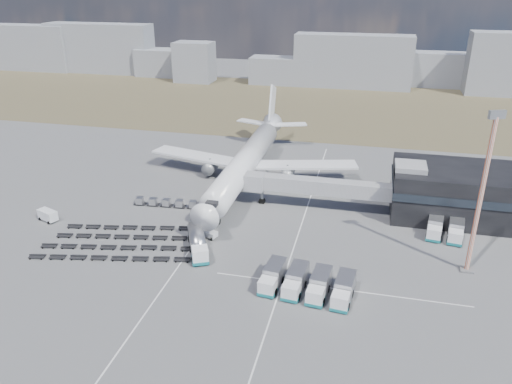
# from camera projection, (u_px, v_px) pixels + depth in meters

# --- Properties ---
(ground) EXTENTS (420.00, 420.00, 0.00)m
(ground) POSITION_uv_depth(u_px,v_px,m) (204.00, 246.00, 90.66)
(ground) COLOR #565659
(ground) RESTS_ON ground
(grass_strip) EXTENTS (420.00, 90.00, 0.01)m
(grass_strip) POSITION_uv_depth(u_px,v_px,m) (298.00, 104.00, 188.67)
(grass_strip) COLOR brown
(grass_strip) RESTS_ON ground
(lane_markings) EXTENTS (47.12, 110.00, 0.01)m
(lane_markings) POSITION_uv_depth(u_px,v_px,m) (260.00, 244.00, 91.27)
(lane_markings) COLOR silver
(lane_markings) RESTS_ON ground
(terminal) EXTENTS (30.40, 16.40, 11.00)m
(terminal) POSITION_uv_depth(u_px,v_px,m) (468.00, 192.00, 99.83)
(terminal) COLOR black
(terminal) RESTS_ON ground
(jet_bridge) EXTENTS (30.30, 3.80, 7.05)m
(jet_bridge) POSITION_uv_depth(u_px,v_px,m) (308.00, 186.00, 103.47)
(jet_bridge) COLOR #939399
(jet_bridge) RESTS_ON ground
(airliner) EXTENTS (51.59, 64.53, 17.62)m
(airliner) POSITION_uv_depth(u_px,v_px,m) (247.00, 159.00, 117.38)
(airliner) COLOR white
(airliner) RESTS_ON ground
(skyline) EXTENTS (313.02, 26.93, 24.56)m
(skyline) POSITION_uv_depth(u_px,v_px,m) (289.00, 60.00, 222.87)
(skyline) COLOR gray
(skyline) RESTS_ON ground
(fuel_tanker) EXTENTS (7.25, 11.34, 3.62)m
(fuel_tanker) POSITION_uv_depth(u_px,v_px,m) (198.00, 242.00, 88.38)
(fuel_tanker) COLOR white
(fuel_tanker) RESTS_ON ground
(pushback_tug) EXTENTS (3.27, 2.48, 1.35)m
(pushback_tug) POSITION_uv_depth(u_px,v_px,m) (210.00, 234.00, 93.29)
(pushback_tug) COLOR white
(pushback_tug) RESTS_ON ground
(utility_van) EXTENTS (4.61, 3.31, 2.25)m
(utility_van) POSITION_uv_depth(u_px,v_px,m) (48.00, 216.00, 99.54)
(utility_van) COLOR white
(utility_van) RESTS_ON ground
(catering_truck) EXTENTS (3.03, 5.68, 2.48)m
(catering_truck) POSITION_uv_depth(u_px,v_px,m) (262.00, 173.00, 120.52)
(catering_truck) COLOR white
(catering_truck) RESTS_ON ground
(service_trucks_near) EXTENTS (14.60, 9.07, 3.08)m
(service_trucks_near) POSITION_uv_depth(u_px,v_px,m) (307.00, 283.00, 76.90)
(service_trucks_near) COLOR white
(service_trucks_near) RESTS_ON ground
(service_trucks_far) EXTENTS (7.39, 8.44, 3.06)m
(service_trucks_far) POSITION_uv_depth(u_px,v_px,m) (445.00, 228.00, 93.49)
(service_trucks_far) COLOR white
(service_trucks_far) RESTS_ON ground
(uld_row) EXTENTS (20.02, 3.02, 1.55)m
(uld_row) POSITION_uv_depth(u_px,v_px,m) (180.00, 204.00, 105.20)
(uld_row) COLOR black
(uld_row) RESTS_ON ground
(baggage_dollies) EXTENTS (29.54, 17.87, 0.65)m
(baggage_dollies) POSITION_uv_depth(u_px,v_px,m) (118.00, 242.00, 91.36)
(baggage_dollies) COLOR black
(baggage_dollies) RESTS_ON ground
(floodlight_mast) EXTENTS (2.58, 2.10, 27.25)m
(floodlight_mast) POSITION_uv_depth(u_px,v_px,m) (481.00, 196.00, 77.77)
(floodlight_mast) COLOR #D14C21
(floodlight_mast) RESTS_ON ground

